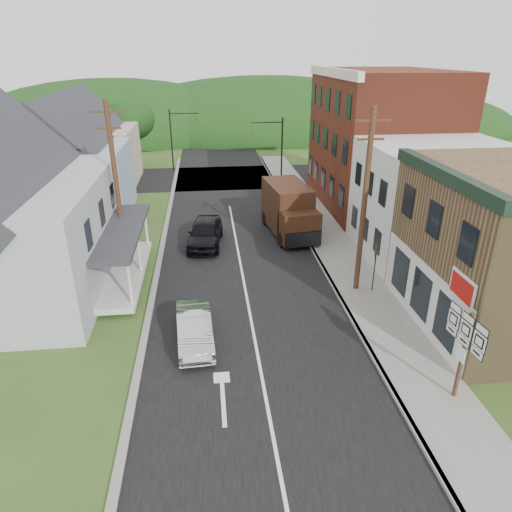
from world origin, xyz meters
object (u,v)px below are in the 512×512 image
object	(u,v)px
silver_sedan	(195,329)
route_sign_cluster	(464,344)
dark_sedan	(205,233)
warning_sign	(375,262)
delivery_van	(289,210)

from	to	relation	value
silver_sedan	route_sign_cluster	world-z (taller)	route_sign_cluster
route_sign_cluster	silver_sedan	bearing A→B (deg)	147.96
route_sign_cluster	dark_sedan	bearing A→B (deg)	113.64
warning_sign	silver_sedan	bearing A→B (deg)	-143.70
dark_sedan	route_sign_cluster	distance (m)	17.26
dark_sedan	warning_sign	xyz separation A→B (m)	(8.25, -7.19, 0.90)
dark_sedan	route_sign_cluster	bearing A→B (deg)	-53.98
silver_sedan	warning_sign	xyz separation A→B (m)	(8.80, 3.35, 1.07)
dark_sedan	delivery_van	world-z (taller)	delivery_van
silver_sedan	dark_sedan	bearing A→B (deg)	83.27
silver_sedan	delivery_van	world-z (taller)	delivery_van
route_sign_cluster	warning_sign	size ratio (longest dim) A/B	1.36
delivery_van	warning_sign	world-z (taller)	delivery_van
dark_sedan	silver_sedan	bearing A→B (deg)	-86.37
dark_sedan	delivery_van	distance (m)	5.74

